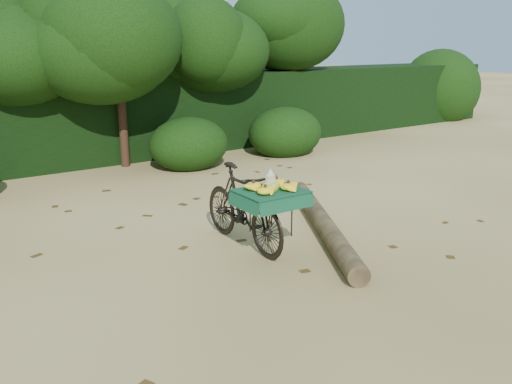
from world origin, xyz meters
TOP-DOWN VIEW (x-y plane):
  - ground at (0.00, 0.00)m, footprint 80.00×80.00m
  - vendor_bicycle at (-0.05, -0.00)m, footprint 0.76×1.79m
  - fallen_log at (1.13, -0.18)m, footprint 1.96×3.20m
  - hedge_backdrop at (0.00, 6.30)m, footprint 26.00×1.80m
  - tree_row at (-0.65, 5.50)m, footprint 14.50×2.00m
  - bush_clumps at (0.50, 4.30)m, footprint 8.80×1.70m
  - leaf_litter at (0.00, 0.65)m, footprint 7.00×7.30m

SIDE VIEW (x-z plane):
  - ground at x=0.00m, z-range 0.00..0.00m
  - leaf_litter at x=0.00m, z-range 0.00..0.01m
  - fallen_log at x=1.13m, z-range 0.00..0.26m
  - bush_clumps at x=0.50m, z-range 0.00..0.90m
  - vendor_bicycle at x=-0.05m, z-range 0.01..1.06m
  - hedge_backdrop at x=0.00m, z-range 0.00..1.80m
  - tree_row at x=-0.65m, z-range 0.00..4.00m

